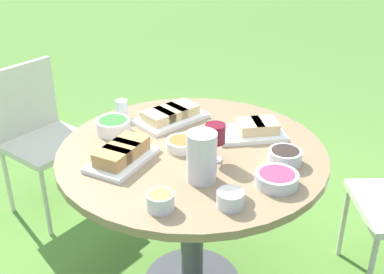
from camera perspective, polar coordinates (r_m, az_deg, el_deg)
The scene contains 14 objects.
dining_table at distance 2.15m, azimuth 0.00°, elevation -4.31°, with size 1.17×1.17×0.77m.
chair_near_right at distance 2.97m, azimuth -17.78°, elevation 0.98°, with size 0.57×0.58×0.89m.
water_pitcher at distance 1.83m, azimuth 1.14°, elevation -2.34°, with size 0.13×0.12×0.20m.
wine_glass at distance 1.95m, azimuth 2.79°, elevation 0.28°, with size 0.08×0.08×0.16m.
platter_bread_main at distance 2.00m, azimuth -8.29°, elevation -2.01°, with size 0.33×0.36×0.08m.
platter_charcuterie at distance 2.34m, azimuth -2.55°, elevation 2.63°, with size 0.28×0.38×0.06m.
platter_sandwich_side at distance 2.22m, azimuth 7.34°, elevation 0.89°, with size 0.28×0.35×0.07m.
bowl_fries at distance 1.70m, azimuth -3.79°, elevation -7.50°, with size 0.10×0.10×0.06m.
bowl_salad at distance 2.25m, azimuth -9.32°, elevation 1.38°, with size 0.16×0.16×0.07m.
bowl_olives at distance 2.01m, azimuth 10.95°, elevation -2.21°, with size 0.14×0.14×0.06m.
bowl_dip_red at distance 1.86m, azimuth 10.00°, elevation -4.85°, with size 0.17×0.17×0.05m.
bowl_dip_cream at distance 1.72m, azimuth 4.56°, elevation -7.22°, with size 0.10×0.10×0.06m.
bowl_roasted_veg at distance 2.08m, azimuth -1.24°, elevation -0.80°, with size 0.14×0.14×0.04m.
cup_water_near at distance 2.39m, azimuth -8.31°, elevation 3.31°, with size 0.06×0.06×0.09m.
Camera 1 is at (-1.65, 0.80, 1.76)m, focal length 45.00 mm.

